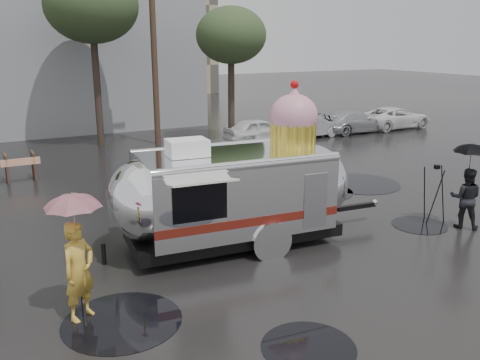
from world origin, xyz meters
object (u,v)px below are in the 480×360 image
person_right (466,198)px  airstream_trailer (236,189)px  person_left (79,271)px  tripod (435,187)px

person_right → airstream_trailer: bearing=32.1°
airstream_trailer → person_right: size_ratio=4.55×
airstream_trailer → person_left: size_ratio=4.08×
airstream_trailer → person_right: airstream_trailer is taller
person_left → person_right: size_ratio=1.12×
person_right → tripod: (-0.37, 0.71, 0.16)m
person_left → tripod: 9.62m
person_left → tripod: (9.60, 0.60, 0.07)m
person_right → tripod: person_right is taller
person_right → tripod: bearing=-12.7°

